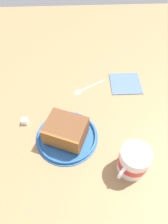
% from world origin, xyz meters
% --- Properties ---
extents(ground_plane, '(1.53, 1.53, 0.03)m').
position_xyz_m(ground_plane, '(0.00, 0.00, -0.01)').
color(ground_plane, '#936D47').
extents(small_plate, '(0.18, 0.18, 0.01)m').
position_xyz_m(small_plate, '(-0.04, -0.03, 0.01)').
color(small_plate, '#26599E').
rests_on(small_plate, ground_plane).
extents(cake_slice, '(0.13, 0.12, 0.07)m').
position_xyz_m(cake_slice, '(-0.04, -0.03, 0.04)').
color(cake_slice, brown).
rests_on(cake_slice, small_plate).
extents(tea_mug, '(0.09, 0.08, 0.09)m').
position_xyz_m(tea_mug, '(0.14, -0.13, 0.04)').
color(tea_mug, white).
rests_on(tea_mug, ground_plane).
extents(teaspoon, '(0.12, 0.07, 0.01)m').
position_xyz_m(teaspoon, '(0.02, 0.16, 0.00)').
color(teaspoon, silver).
rests_on(teaspoon, ground_plane).
extents(folded_napkin, '(0.11, 0.11, 0.01)m').
position_xyz_m(folded_napkin, '(0.17, 0.19, 0.00)').
color(folded_napkin, slate).
rests_on(folded_napkin, ground_plane).
extents(sugar_cube, '(0.02, 0.02, 0.02)m').
position_xyz_m(sugar_cube, '(-0.17, 0.03, 0.01)').
color(sugar_cube, white).
rests_on(sugar_cube, ground_plane).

